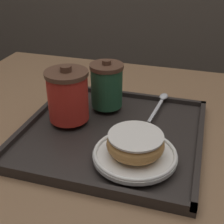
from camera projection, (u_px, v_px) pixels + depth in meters
cafe_table at (105, 182)px, 0.83m from camera, size 1.03×0.90×0.74m
serving_tray at (112, 133)px, 0.72m from camera, size 0.40×0.39×0.02m
coffee_cup_front at (68, 95)px, 0.72m from camera, size 0.10×0.10×0.13m
coffee_cup_rear at (107, 85)px, 0.78m from camera, size 0.08×0.08×0.12m
plate_with_chocolate_donut at (135, 154)px, 0.61m from camera, size 0.17×0.17×0.01m
donut_chocolate_glazed at (135, 143)px, 0.60m from camera, size 0.11×0.11×0.04m
spoon at (161, 101)px, 0.82m from camera, size 0.03×0.16×0.01m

